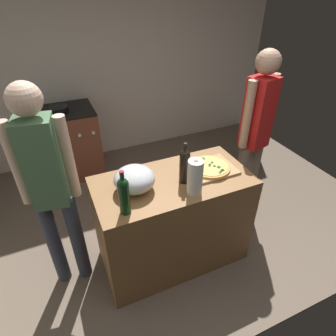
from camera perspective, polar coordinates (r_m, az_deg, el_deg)
The scene contains 12 objects.
ground_plane at distance 3.35m, azimuth -2.85°, elevation -7.09°, with size 4.72×3.38×0.02m, color #6B5B4C.
kitchen_wall_rear at distance 4.01m, azimuth -11.47°, elevation 20.55°, with size 4.72×0.10×2.60m, color beige.
counter at distance 2.48m, azimuth 0.95°, elevation -10.65°, with size 1.25×0.62×0.88m, color olive.
cutting_board at distance 2.33m, azimuth 8.38°, elevation -0.14°, with size 0.40×0.32×0.02m, color tan.
pizza at distance 2.32m, azimuth 8.43°, elevation 0.28°, with size 0.33×0.33×0.03m.
mixing_bowl at distance 2.06m, azimuth -6.79°, elevation -2.24°, with size 0.30×0.30×0.18m.
paper_towel_roll at distance 2.00m, azimuth 5.48°, elevation -1.88°, with size 0.11×0.11×0.28m.
wine_bottle_clear at distance 1.84m, azimuth -8.89°, elevation -5.28°, with size 0.08×0.08×0.33m.
wine_bottle_green at distance 2.10m, azimuth 3.38°, elevation 0.65°, with size 0.08×0.08×0.33m.
stove at distance 3.83m, azimuth -18.78°, elevation 4.98°, with size 0.64×0.62×0.92m.
person_in_stripes at distance 2.12m, azimuth -22.83°, elevation -3.13°, with size 0.39×0.24×1.72m.
person_in_red at distance 2.77m, azimuth 17.18°, elevation 7.18°, with size 0.38×0.25×1.73m.
Camera 1 is at (-0.87, -0.99, 2.18)m, focal length 30.18 mm.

